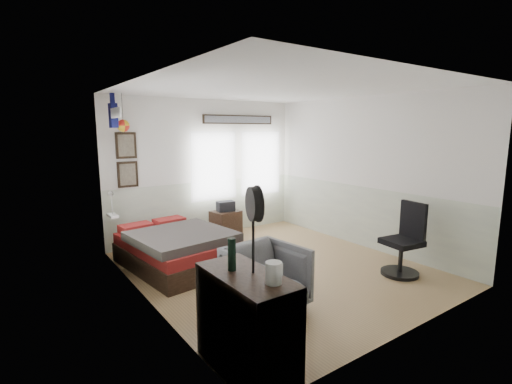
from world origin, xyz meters
TOP-DOWN VIEW (x-y plane):
  - ground_plane at (0.00, 0.00)m, footprint 4.00×4.50m
  - room_shell at (-0.08, 0.19)m, footprint 4.02×4.52m
  - wall_decor at (-1.10, 1.96)m, footprint 3.55×1.32m
  - bed at (-1.23, 0.96)m, footprint 1.49×1.98m
  - dresser at (-1.74, -1.79)m, footprint 0.48×1.00m
  - armchair at (-0.91, -0.96)m, footprint 0.89×0.92m
  - nightstand at (0.23, 1.91)m, footprint 0.58×0.49m
  - task_chair at (1.39, -1.27)m, footprint 0.54×0.54m
  - kettle at (-1.67, -2.07)m, footprint 0.16×0.13m
  - bottle at (-1.80, -1.64)m, footprint 0.07×0.07m
  - stand_fan at (-1.66, -1.80)m, footprint 0.17×0.30m
  - black_bag at (0.23, 1.91)m, footprint 0.36×0.26m

SIDE VIEW (x-z plane):
  - ground_plane at x=0.00m, z-range -0.01..0.00m
  - nightstand at x=0.23m, z-range 0.00..0.53m
  - bed at x=-1.23m, z-range -0.01..0.58m
  - armchair at x=-0.91m, z-range 0.00..0.76m
  - task_chair at x=1.39m, z-range -0.10..0.98m
  - dresser at x=-1.74m, z-range 0.00..0.90m
  - black_bag at x=0.23m, z-range 0.53..0.72m
  - kettle at x=-1.67m, z-range 0.90..1.08m
  - bottle at x=-1.80m, z-range 0.90..1.19m
  - stand_fan at x=-1.66m, z-range 1.11..1.87m
  - room_shell at x=-0.08m, z-range 0.26..2.97m
  - wall_decor at x=-1.10m, z-range 1.38..2.82m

